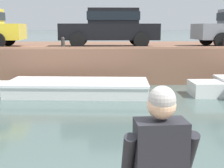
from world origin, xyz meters
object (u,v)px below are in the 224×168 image
object	(u,v)px
person_seated_right	(158,165)
mooring_bollard_mid	(63,42)
car_left_inner_black	(110,26)
boat_moored_central_white	(71,88)

from	to	relation	value
person_seated_right	mooring_bollard_mid	bearing A→B (deg)	100.56
mooring_bollard_mid	person_seated_right	size ratio (longest dim) A/B	0.46
car_left_inner_black	person_seated_right	world-z (taller)	car_left_inner_black
car_left_inner_black	person_seated_right	size ratio (longest dim) A/B	4.10
car_left_inner_black	person_seated_right	xyz separation A→B (m)	(0.00, -10.86, -1.00)
car_left_inner_black	mooring_bollard_mid	world-z (taller)	car_left_inner_black
car_left_inner_black	boat_moored_central_white	bearing A→B (deg)	-115.57
boat_moored_central_white	person_seated_right	world-z (taller)	person_seated_right
boat_moored_central_white	mooring_bollard_mid	xyz separation A→B (m)	(-0.45, 1.80, 1.39)
boat_moored_central_white	person_seated_right	bearing A→B (deg)	-80.21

